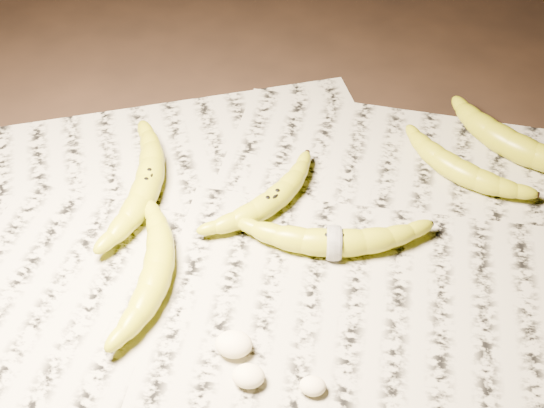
# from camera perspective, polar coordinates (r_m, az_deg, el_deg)

# --- Properties ---
(ground) EXTENTS (3.00, 3.00, 0.00)m
(ground) POSITION_cam_1_polar(r_m,az_deg,el_deg) (0.95, 1.36, -3.07)
(ground) COLOR black
(ground) RESTS_ON ground
(newspaper_patch) EXTENTS (0.90, 0.70, 0.01)m
(newspaper_patch) POSITION_cam_1_polar(r_m,az_deg,el_deg) (0.93, 1.23, -4.22)
(newspaper_patch) COLOR #ACA993
(newspaper_patch) RESTS_ON ground
(banana_left_a) EXTENTS (0.06, 0.21, 0.04)m
(banana_left_a) POSITION_cam_1_polar(r_m,az_deg,el_deg) (1.00, -9.37, 1.65)
(banana_left_a) COLOR #B4A516
(banana_left_a) RESTS_ON newspaper_patch
(banana_left_b) EXTENTS (0.06, 0.19, 0.04)m
(banana_left_b) POSITION_cam_1_polar(r_m,az_deg,el_deg) (0.90, -8.67, -4.89)
(banana_left_b) COLOR #B4A516
(banana_left_b) RESTS_ON newspaper_patch
(banana_center) EXTENTS (0.15, 0.17, 0.03)m
(banana_center) POSITION_cam_1_polar(r_m,az_deg,el_deg) (0.97, -0.05, 0.35)
(banana_center) COLOR #B4A516
(banana_center) RESTS_ON newspaper_patch
(banana_taped) EXTENTS (0.22, 0.07, 0.04)m
(banana_taped) POSITION_cam_1_polar(r_m,az_deg,el_deg) (0.92, 4.67, -2.78)
(banana_taped) COLOR #B4A516
(banana_taped) RESTS_ON newspaper_patch
(banana_upper_a) EXTENTS (0.17, 0.15, 0.03)m
(banana_upper_a) POSITION_cam_1_polar(r_m,az_deg,el_deg) (1.04, 13.76, 2.70)
(banana_upper_a) COLOR #B4A516
(banana_upper_a) RESTS_ON newspaper_patch
(banana_upper_b) EXTENTS (0.20, 0.17, 0.04)m
(banana_upper_b) POSITION_cam_1_polar(r_m,az_deg,el_deg) (1.10, 17.59, 4.45)
(banana_upper_b) COLOR #B4A516
(banana_upper_b) RESTS_ON newspaper_patch
(measuring_tape) EXTENTS (0.01, 0.05, 0.04)m
(measuring_tape) POSITION_cam_1_polar(r_m,az_deg,el_deg) (0.92, 4.67, -2.78)
(measuring_tape) COLOR white
(measuring_tape) RESTS_ON newspaper_patch
(flesh_chunk_a) EXTENTS (0.04, 0.03, 0.02)m
(flesh_chunk_a) POSITION_cam_1_polar(r_m,az_deg,el_deg) (0.83, -2.91, -10.34)
(flesh_chunk_a) COLOR #FFF9C5
(flesh_chunk_a) RESTS_ON newspaper_patch
(flesh_chunk_b) EXTENTS (0.03, 0.03, 0.02)m
(flesh_chunk_b) POSITION_cam_1_polar(r_m,az_deg,el_deg) (0.81, -1.80, -12.67)
(flesh_chunk_b) COLOR #FFF9C5
(flesh_chunk_b) RESTS_ON newspaper_patch
(flesh_chunk_c) EXTENTS (0.03, 0.02, 0.02)m
(flesh_chunk_c) POSITION_cam_1_polar(r_m,az_deg,el_deg) (0.81, 3.09, -13.37)
(flesh_chunk_c) COLOR #FFF9C5
(flesh_chunk_c) RESTS_ON newspaper_patch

